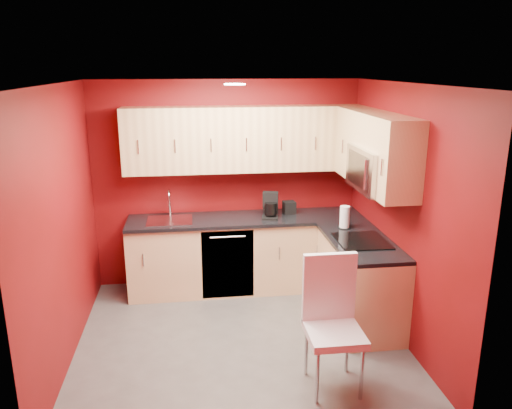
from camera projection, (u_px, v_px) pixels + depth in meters
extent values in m
plane|color=#514E4C|center=(240.00, 339.00, 5.01)|extent=(3.20, 3.20, 0.00)
plane|color=white|center=(238.00, 84.00, 4.34)|extent=(3.20, 3.20, 0.00)
plane|color=#68090E|center=(227.00, 184.00, 6.11)|extent=(3.20, 0.00, 3.20)
plane|color=#68090E|center=(262.00, 289.00, 3.24)|extent=(3.20, 0.00, 3.20)
plane|color=#68090E|center=(62.00, 228.00, 4.47)|extent=(0.00, 3.00, 3.00)
plane|color=#68090E|center=(402.00, 214.00, 4.88)|extent=(0.00, 3.00, 3.00)
cube|color=#E9BB85|center=(246.00, 254.00, 6.07)|extent=(2.80, 0.60, 0.87)
cube|color=#E9BB85|center=(359.00, 282.00, 5.30)|extent=(0.60, 1.30, 0.87)
cube|color=black|center=(246.00, 219.00, 5.93)|extent=(2.80, 0.63, 0.04)
cube|color=black|center=(361.00, 242.00, 5.16)|extent=(0.63, 1.27, 0.04)
cube|color=tan|center=(245.00, 139.00, 5.81)|extent=(2.80, 0.35, 0.75)
cube|color=tan|center=(359.00, 143.00, 5.53)|extent=(0.35, 0.57, 0.75)
cube|color=tan|center=(402.00, 162.00, 4.42)|extent=(0.35, 0.22, 0.75)
cube|color=tan|center=(383.00, 131.00, 4.83)|extent=(0.35, 0.76, 0.33)
cube|color=silver|center=(378.00, 169.00, 4.93)|extent=(0.40, 0.76, 0.42)
cube|color=black|center=(359.00, 170.00, 4.91)|extent=(0.02, 0.62, 0.33)
cylinder|color=silver|center=(365.00, 175.00, 4.69)|extent=(0.02, 0.02, 0.29)
cube|color=black|center=(362.00, 241.00, 5.12)|extent=(0.50, 0.55, 0.01)
cube|color=silver|center=(170.00, 221.00, 5.81)|extent=(0.52, 0.42, 0.02)
cylinder|color=silver|center=(170.00, 205.00, 5.96)|extent=(0.02, 0.02, 0.26)
torus|color=silver|center=(169.00, 196.00, 5.86)|extent=(0.02, 0.16, 0.16)
cylinder|color=silver|center=(169.00, 203.00, 5.81)|extent=(0.02, 0.02, 0.12)
cube|color=black|center=(228.00, 264.00, 5.76)|extent=(0.60, 0.02, 0.82)
cylinder|color=white|center=(235.00, 84.00, 4.63)|extent=(0.20, 0.20, 0.01)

